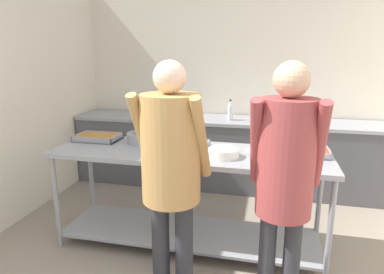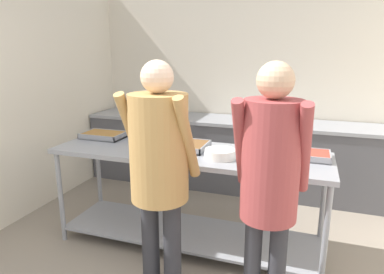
{
  "view_description": "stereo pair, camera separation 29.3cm",
  "coord_description": "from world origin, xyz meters",
  "px_view_note": "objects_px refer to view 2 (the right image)",
  "views": [
    {
      "loc": [
        0.57,
        -1.22,
        1.75
      ],
      "look_at": [
        -0.1,
        1.63,
        1.0
      ],
      "focal_mm": 32.0,
      "sensor_mm": 36.0,
      "label": 1
    },
    {
      "loc": [
        0.85,
        -1.14,
        1.75
      ],
      "look_at": [
        -0.1,
        1.63,
        1.0
      ],
      "focal_mm": 32.0,
      "sensor_mm": 36.0,
      "label": 2
    }
  ],
  "objects_px": {
    "serving_tray_roast": "(186,146)",
    "plate_stack": "(220,154)",
    "serving_tray_greens": "(301,155)",
    "water_bottle": "(241,111)",
    "broccoli_bowl": "(254,154)",
    "serving_tray_vegetables": "(104,135)",
    "sauce_pan": "(146,136)",
    "guest_serving_right": "(270,173)",
    "guest_serving_left": "(159,161)"
  },
  "relations": [
    {
      "from": "serving_tray_vegetables",
      "to": "serving_tray_roast",
      "type": "relative_size",
      "value": 1.08
    },
    {
      "from": "serving_tray_roast",
      "to": "guest_serving_left",
      "type": "distance_m",
      "value": 0.78
    },
    {
      "from": "serving_tray_vegetables",
      "to": "sauce_pan",
      "type": "bearing_deg",
      "value": 1.71
    },
    {
      "from": "sauce_pan",
      "to": "broccoli_bowl",
      "type": "distance_m",
      "value": 1.08
    },
    {
      "from": "broccoli_bowl",
      "to": "guest_serving_right",
      "type": "height_order",
      "value": "guest_serving_right"
    },
    {
      "from": "serving_tray_greens",
      "to": "sauce_pan",
      "type": "bearing_deg",
      "value": 178.0
    },
    {
      "from": "serving_tray_greens",
      "to": "water_bottle",
      "type": "height_order",
      "value": "water_bottle"
    },
    {
      "from": "broccoli_bowl",
      "to": "guest_serving_left",
      "type": "distance_m",
      "value": 0.87
    },
    {
      "from": "plate_stack",
      "to": "guest_serving_left",
      "type": "bearing_deg",
      "value": -113.27
    },
    {
      "from": "water_bottle",
      "to": "sauce_pan",
      "type": "bearing_deg",
      "value": -117.45
    },
    {
      "from": "plate_stack",
      "to": "serving_tray_roast",
      "type": "bearing_deg",
      "value": 155.47
    },
    {
      "from": "plate_stack",
      "to": "guest_serving_right",
      "type": "relative_size",
      "value": 0.15
    },
    {
      "from": "serving_tray_greens",
      "to": "serving_tray_vegetables",
      "type": "bearing_deg",
      "value": 178.91
    },
    {
      "from": "guest_serving_right",
      "to": "guest_serving_left",
      "type": "bearing_deg",
      "value": 176.93
    },
    {
      "from": "serving_tray_vegetables",
      "to": "water_bottle",
      "type": "xyz_separation_m",
      "value": [
        1.12,
        1.29,
        0.09
      ]
    },
    {
      "from": "broccoli_bowl",
      "to": "water_bottle",
      "type": "height_order",
      "value": "water_bottle"
    },
    {
      "from": "broccoli_bowl",
      "to": "serving_tray_greens",
      "type": "xyz_separation_m",
      "value": [
        0.36,
        0.14,
        -0.01
      ]
    },
    {
      "from": "guest_serving_right",
      "to": "water_bottle",
      "type": "distance_m",
      "value": 2.27
    },
    {
      "from": "guest_serving_left",
      "to": "guest_serving_right",
      "type": "height_order",
      "value": "guest_serving_right"
    },
    {
      "from": "sauce_pan",
      "to": "broccoli_bowl",
      "type": "relative_size",
      "value": 2.28
    },
    {
      "from": "serving_tray_vegetables",
      "to": "plate_stack",
      "type": "xyz_separation_m",
      "value": [
        1.26,
        -0.26,
        0.01
      ]
    },
    {
      "from": "guest_serving_right",
      "to": "water_bottle",
      "type": "xyz_separation_m",
      "value": [
        -0.6,
        2.19,
        -0.04
      ]
    },
    {
      "from": "serving_tray_greens",
      "to": "serving_tray_roast",
      "type": "bearing_deg",
      "value": -176.44
    },
    {
      "from": "serving_tray_vegetables",
      "to": "serving_tray_greens",
      "type": "distance_m",
      "value": 1.88
    },
    {
      "from": "plate_stack",
      "to": "broccoli_bowl",
      "type": "relative_size",
      "value": 1.35
    },
    {
      "from": "broccoli_bowl",
      "to": "guest_serving_right",
      "type": "xyz_separation_m",
      "value": [
        0.2,
        -0.72,
        0.12
      ]
    },
    {
      "from": "broccoli_bowl",
      "to": "water_bottle",
      "type": "bearing_deg",
      "value": 105.22
    },
    {
      "from": "serving_tray_greens",
      "to": "broccoli_bowl",
      "type": "bearing_deg",
      "value": -158.45
    },
    {
      "from": "broccoli_bowl",
      "to": "guest_serving_left",
      "type": "xyz_separation_m",
      "value": [
        -0.52,
        -0.69,
        0.1
      ]
    },
    {
      "from": "broccoli_bowl",
      "to": "serving_tray_greens",
      "type": "distance_m",
      "value": 0.38
    },
    {
      "from": "guest_serving_right",
      "to": "water_bottle",
      "type": "height_order",
      "value": "guest_serving_right"
    },
    {
      "from": "guest_serving_left",
      "to": "guest_serving_right",
      "type": "bearing_deg",
      "value": -3.07
    },
    {
      "from": "serving_tray_greens",
      "to": "guest_serving_right",
      "type": "distance_m",
      "value": 0.89
    },
    {
      "from": "serving_tray_roast",
      "to": "plate_stack",
      "type": "relative_size",
      "value": 1.45
    },
    {
      "from": "sauce_pan",
      "to": "plate_stack",
      "type": "relative_size",
      "value": 1.69
    },
    {
      "from": "serving_tray_roast",
      "to": "plate_stack",
      "type": "distance_m",
      "value": 0.39
    },
    {
      "from": "serving_tray_roast",
      "to": "broccoli_bowl",
      "type": "relative_size",
      "value": 1.96
    },
    {
      "from": "serving_tray_roast",
      "to": "serving_tray_greens",
      "type": "relative_size",
      "value": 0.84
    },
    {
      "from": "sauce_pan",
      "to": "guest_serving_right",
      "type": "bearing_deg",
      "value": -36.0
    },
    {
      "from": "plate_stack",
      "to": "serving_tray_greens",
      "type": "bearing_deg",
      "value": 19.75
    },
    {
      "from": "sauce_pan",
      "to": "serving_tray_roast",
      "type": "bearing_deg",
      "value": -13.95
    },
    {
      "from": "serving_tray_greens",
      "to": "water_bottle",
      "type": "xyz_separation_m",
      "value": [
        -0.75,
        1.32,
        0.09
      ]
    },
    {
      "from": "plate_stack",
      "to": "serving_tray_vegetables",
      "type": "bearing_deg",
      "value": 168.41
    },
    {
      "from": "serving_tray_roast",
      "to": "serving_tray_greens",
      "type": "bearing_deg",
      "value": 3.56
    },
    {
      "from": "plate_stack",
      "to": "guest_serving_left",
      "type": "xyz_separation_m",
      "value": [
        -0.26,
        -0.6,
        0.1
      ]
    },
    {
      "from": "serving_tray_vegetables",
      "to": "water_bottle",
      "type": "relative_size",
      "value": 1.59
    },
    {
      "from": "broccoli_bowl",
      "to": "serving_tray_roast",
      "type": "bearing_deg",
      "value": 172.57
    },
    {
      "from": "sauce_pan",
      "to": "guest_serving_left",
      "type": "distance_m",
      "value": 1.03
    },
    {
      "from": "sauce_pan",
      "to": "water_bottle",
      "type": "height_order",
      "value": "water_bottle"
    },
    {
      "from": "plate_stack",
      "to": "guest_serving_right",
      "type": "distance_m",
      "value": 0.8
    }
  ]
}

